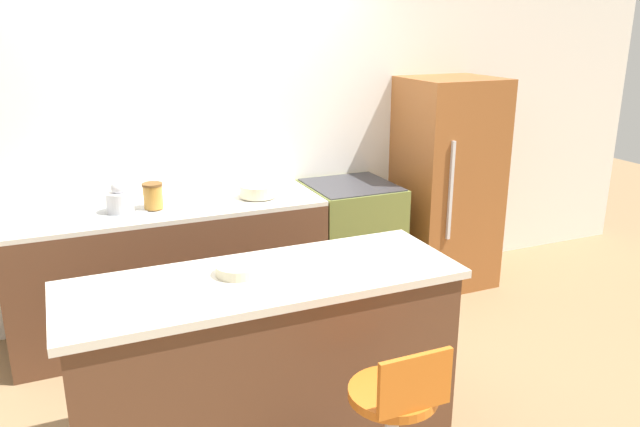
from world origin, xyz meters
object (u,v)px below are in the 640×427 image
at_px(mixing_bowl, 258,191).
at_px(oven_range, 350,242).
at_px(kettle, 120,200).
at_px(refrigerator, 447,184).

bearing_deg(mixing_bowl, oven_range, 3.06).
bearing_deg(oven_range, kettle, -178.63).
relative_size(oven_range, refrigerator, 0.55).
height_order(oven_range, kettle, kettle).
relative_size(oven_range, kettle, 4.48).
relative_size(refrigerator, kettle, 8.13).
bearing_deg(kettle, refrigerator, 1.05).
distance_m(kettle, mixing_bowl, 0.90).
bearing_deg(oven_range, refrigerator, 0.44).
bearing_deg(refrigerator, mixing_bowl, -178.34).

